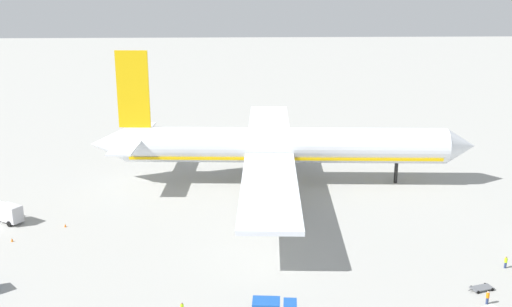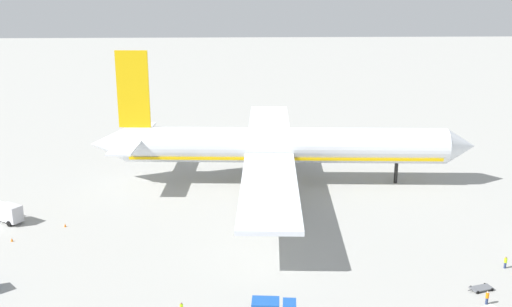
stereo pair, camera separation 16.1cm
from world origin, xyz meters
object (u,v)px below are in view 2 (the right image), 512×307
(baggage_cart_0, at_px, (481,288))
(traffic_cone_0, at_px, (65,225))
(ground_worker_3, at_px, (505,262))
(traffic_cone_1, at_px, (12,240))
(service_truck_0, at_px, (7,212))
(airliner, at_px, (278,146))
(ground_worker_1, at_px, (487,298))

(baggage_cart_0, xyz_separation_m, traffic_cone_0, (-57.96, 22.32, 0.01))
(ground_worker_3, distance_m, traffic_cone_0, 65.67)
(baggage_cart_0, distance_m, traffic_cone_1, 66.67)
(service_truck_0, bearing_deg, airliner, 22.16)
(airliner, distance_m, baggage_cart_0, 49.14)
(service_truck_0, height_order, traffic_cone_1, service_truck_0)
(ground_worker_1, relative_size, traffic_cone_1, 3.07)
(service_truck_0, relative_size, ground_worker_3, 3.65)
(baggage_cart_0, relative_size, traffic_cone_1, 6.30)
(service_truck_0, distance_m, traffic_cone_0, 10.21)
(service_truck_0, relative_size, traffic_cone_0, 11.30)
(traffic_cone_1, bearing_deg, airliner, 31.89)
(service_truck_0, bearing_deg, traffic_cone_0, -13.45)
(airliner, relative_size, service_truck_0, 12.70)
(traffic_cone_1, bearing_deg, ground_worker_1, -17.78)
(traffic_cone_1, bearing_deg, ground_worker_3, -9.13)
(baggage_cart_0, distance_m, ground_worker_1, 3.52)
(service_truck_0, distance_m, ground_worker_1, 72.71)
(ground_worker_1, distance_m, ground_worker_3, 11.14)
(ground_worker_1, relative_size, traffic_cone_0, 3.07)
(airliner, xyz_separation_m, service_truck_0, (-45.15, -18.39, -5.53))
(service_truck_0, xyz_separation_m, traffic_cone_0, (9.83, -2.35, -1.42))
(service_truck_0, xyz_separation_m, ground_worker_1, (67.07, -28.07, -0.83))
(airliner, bearing_deg, traffic_cone_1, -148.11)
(service_truck_0, distance_m, baggage_cart_0, 72.16)
(airliner, distance_m, ground_worker_3, 47.18)
(baggage_cart_0, bearing_deg, airliner, 117.73)
(ground_worker_3, bearing_deg, service_truck_0, 165.57)
(baggage_cart_0, bearing_deg, ground_worker_3, 46.01)
(ground_worker_1, xyz_separation_m, ground_worker_3, (6.31, 9.18, 0.01))
(traffic_cone_1, bearing_deg, service_truck_0, 113.63)
(airliner, xyz_separation_m, traffic_cone_0, (-35.32, -20.74, -6.94))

